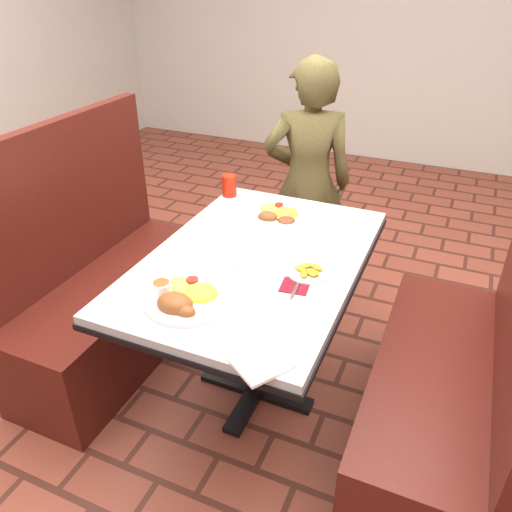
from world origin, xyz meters
name	(u,v)px	position (x,y,z in m)	size (l,w,h in m)	color
dining_table	(256,276)	(0.00, 0.00, 0.65)	(0.81, 1.21, 0.75)	#B8BBBE
booth_bench_left	(108,296)	(-0.80, 0.00, 0.33)	(0.47, 1.20, 1.17)	#511A12
booth_bench_right	(446,392)	(0.80, 0.00, 0.33)	(0.47, 1.20, 1.17)	#511A12
diner_person	(307,184)	(-0.09, 0.94, 0.69)	(0.50, 0.33, 1.37)	brown
near_dinner_plate	(185,294)	(-0.10, -0.38, 0.78)	(0.30, 0.30, 0.09)	white
far_dinner_plate	(278,213)	(-0.04, 0.35, 0.77)	(0.27, 0.27, 0.07)	white
plantain_plate	(308,272)	(0.23, -0.04, 0.76)	(0.16, 0.16, 0.02)	white
maroon_napkin	(295,286)	(0.21, -0.14, 0.75)	(0.10, 0.10, 0.00)	maroon
spoon_utensil	(296,288)	(0.22, -0.16, 0.76)	(0.01, 0.15, 0.00)	silver
red_tumbler	(229,185)	(-0.36, 0.50, 0.80)	(0.07, 0.07, 0.11)	red
paper_napkin	(255,357)	(0.23, -0.55, 0.76)	(0.20, 0.15, 0.01)	white
knife_utensil	(205,302)	(-0.03, -0.37, 0.76)	(0.01, 0.16, 0.00)	#BCBCC1
fork_utensil	(191,297)	(-0.09, -0.36, 0.76)	(0.01, 0.14, 0.00)	silver
lettuce_shreds	(271,251)	(0.04, 0.06, 0.75)	(0.28, 0.32, 0.00)	#78B147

